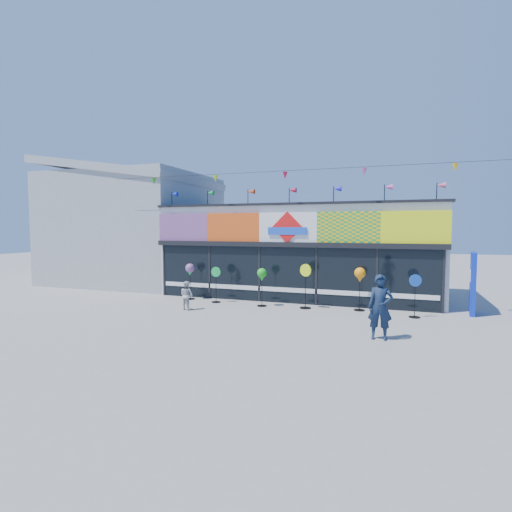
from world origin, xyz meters
The scene contains 12 objects.
ground centered at (0.00, 0.00, 0.00)m, with size 80.00×80.00×0.00m, color gray.
kite_shop centered at (0.00, 5.94, 2.05)m, with size 16.00×5.70×5.31m.
neighbour_building centered at (-10.00, 7.00, 3.20)m, with size 8.18×7.20×6.87m.
blue_sign centered at (6.76, 3.59, 1.11)m, with size 0.29×1.12×2.21m.
spinner_0 centered at (-4.17, 2.86, 1.24)m, with size 0.39×0.39×1.55m.
spinner_1 centered at (-2.80, 2.57, 0.78)m, with size 0.41×0.38×1.47m.
spinner_2 centered at (-0.76, 2.45, 1.20)m, with size 0.38×0.38×1.50m.
spinner_3 centered at (0.94, 2.61, 0.90)m, with size 0.46×0.43×1.70m.
spinner_4 centered at (2.93, 2.89, 1.29)m, with size 0.41×0.41×1.61m.
spinner_5 centered at (4.82, 2.32, 0.79)m, with size 0.41×0.38×1.49m.
adult_man centered at (3.81, -0.90, 0.90)m, with size 0.66×0.43×1.80m, color #122039.
child centered at (-3.22, 0.88, 0.54)m, with size 0.53×0.30×1.09m, color #BCBCBC.
Camera 1 is at (4.24, -12.22, 3.06)m, focal length 28.00 mm.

